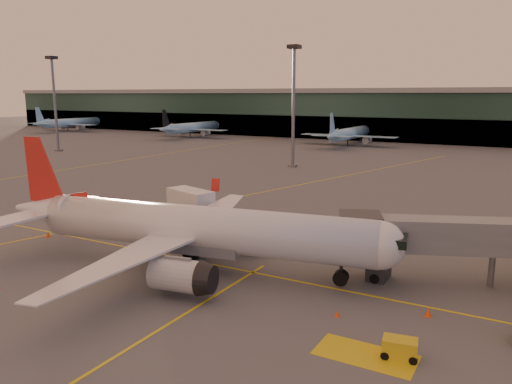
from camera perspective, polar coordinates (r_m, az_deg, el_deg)
The scene contains 14 objects.
ground at distance 43.40m, azimuth -9.55°, elevation -9.92°, with size 600.00×600.00×0.00m, color #4C4F54.
taxi_markings at distance 84.13m, azimuth 5.74°, elevation 0.45°, with size 100.12×173.00×0.01m.
terminal at distance 175.12m, azimuth 21.18°, elevation 8.15°, with size 400.00×20.00×17.60m.
mast_west_far at distance 148.72m, azimuth -22.05°, elevation 10.06°, with size 2.40×2.40×25.60m.
mast_west_near at distance 107.54m, azimuth 4.31°, elevation 10.74°, with size 2.40×2.40×25.60m.
distant_aircraft_row at distance 157.22m, azimuth 12.04°, elevation 5.20°, with size 290.00×34.00×13.00m.
main_airplane at distance 44.72m, azimuth -7.70°, elevation -4.22°, with size 37.77×34.27×11.45m.
jet_bridge at distance 45.08m, azimuth 27.25°, elevation -4.96°, with size 24.82×12.43×5.73m.
catering_truck at distance 58.19m, azimuth -7.44°, elevation -1.71°, with size 6.53×4.31×4.68m.
gpu_cart at distance 32.21m, azimuth 16.11°, elevation -16.84°, with size 2.24×1.56×1.21m.
cone_nose at distance 38.26m, azimuth 19.10°, elevation -12.87°, with size 0.50×0.50×0.64m.
cone_tail at distance 59.59m, azimuth -22.68°, elevation -4.51°, with size 0.50×0.50×0.64m.
cone_wing_left at distance 61.17m, azimuth 1.29°, elevation -3.32°, with size 0.38×0.38×0.49m.
cone_fwd at distance 36.72m, azimuth 9.29°, elevation -13.54°, with size 0.38×0.38×0.48m.
Camera 1 is at (25.82, -31.29, 15.44)m, focal length 35.00 mm.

